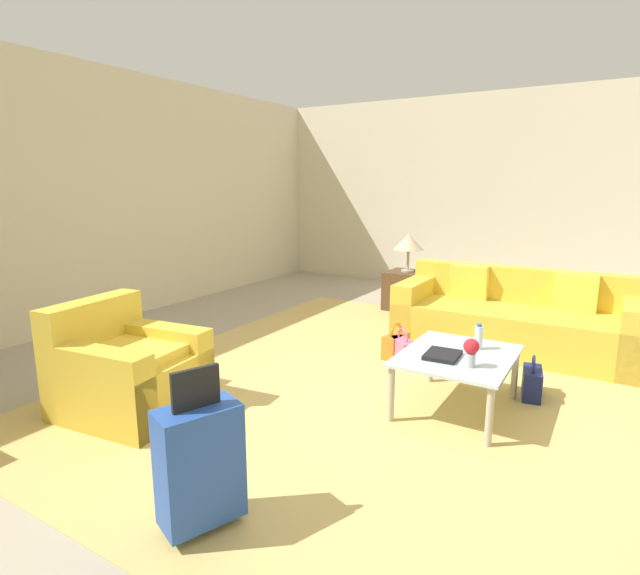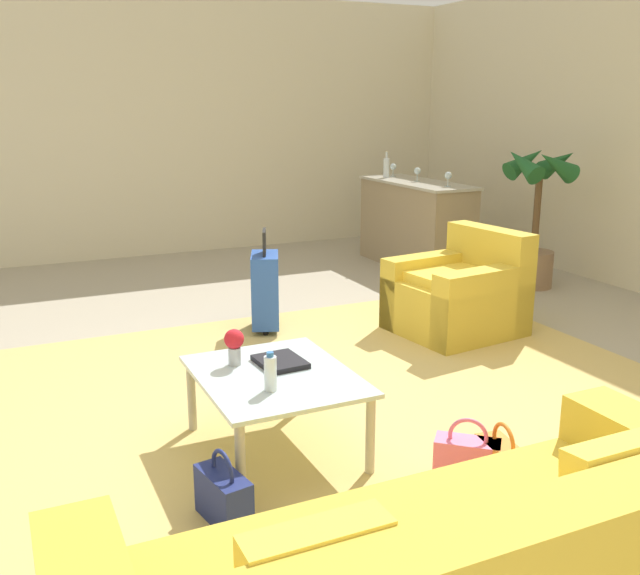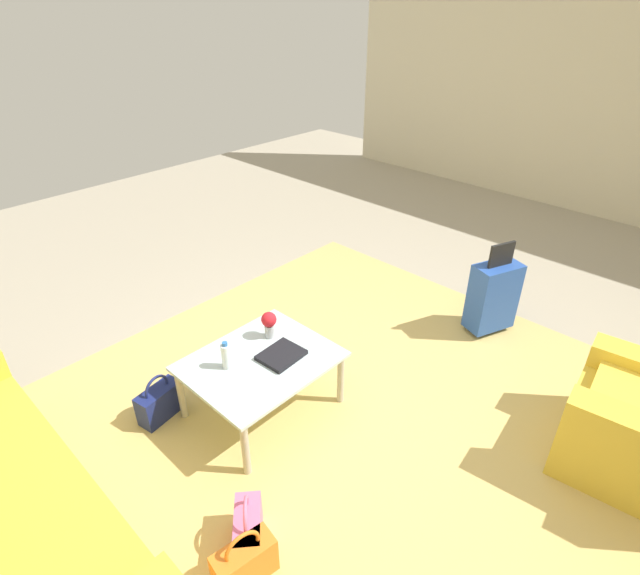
{
  "view_description": "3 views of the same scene",
  "coord_description": "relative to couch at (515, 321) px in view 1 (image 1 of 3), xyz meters",
  "views": [
    {
      "loc": [
        -3.2,
        -1.46,
        1.7
      ],
      "look_at": [
        -0.01,
        0.47,
        0.93
      ],
      "focal_mm": 28.0,
      "sensor_mm": 36.0,
      "label": 1
    },
    {
      "loc": [
        3.73,
        -1.78,
        1.86
      ],
      "look_at": [
        0.21,
        -0.14,
        0.84
      ],
      "focal_mm": 40.0,
      "sensor_mm": 36.0,
      "label": 2
    },
    {
      "loc": [
        2.04,
        1.61,
        2.6
      ],
      "look_at": [
        -0.06,
        -0.38,
        0.87
      ],
      "focal_mm": 28.0,
      "sensor_mm": 36.0,
      "label": 3
    }
  ],
  "objects": [
    {
      "name": "handbag_pink",
      "position": [
        -1.06,
        0.83,
        -0.17
      ],
      "size": [
        0.32,
        0.33,
        0.36
      ],
      "color": "pink",
      "rests_on": "ground"
    },
    {
      "name": "table_lamp",
      "position": [
        1.01,
        1.6,
        0.63
      ],
      "size": [
        0.41,
        0.41,
        0.52
      ],
      "color": "#ADA899",
      "rests_on": "side_table"
    },
    {
      "name": "coffee_table",
      "position": [
        -1.79,
        0.1,
        0.1
      ],
      "size": [
        0.97,
        0.8,
        0.45
      ],
      "color": "silver",
      "rests_on": "ground"
    },
    {
      "name": "handbag_navy",
      "position": [
        -1.25,
        -0.37,
        -0.17
      ],
      "size": [
        0.34,
        0.19,
        0.36
      ],
      "color": "navy",
      "rests_on": "ground"
    },
    {
      "name": "wall_right",
      "position": [
        2.87,
        0.6,
        1.26
      ],
      "size": [
        0.12,
        8.0,
        3.1
      ],
      "primitive_type": "cube",
      "color": "beige",
      "rests_on": "ground"
    },
    {
      "name": "wall_back",
      "position": [
        -2.19,
        4.66,
        1.26
      ],
      "size": [
        10.24,
        0.12,
        3.1
      ],
      "primitive_type": "cube",
      "color": "beige",
      "rests_on": "ground"
    },
    {
      "name": "handbag_orange",
      "position": [
        -0.93,
        0.95,
        -0.17
      ],
      "size": [
        0.34,
        0.19,
        0.36
      ],
      "color": "orange",
      "rests_on": "ground"
    },
    {
      "name": "couch",
      "position": [
        0.0,
        0.0,
        0.0
      ],
      "size": [
        0.96,
        2.36,
        0.84
      ],
      "color": "gold",
      "rests_on": "ground"
    },
    {
      "name": "side_table",
      "position": [
        1.01,
        1.6,
        -0.03
      ],
      "size": [
        0.54,
        0.54,
        0.53
      ],
      "primitive_type": "cube",
      "color": "#513823",
      "rests_on": "ground"
    },
    {
      "name": "area_rug",
      "position": [
        -1.59,
        0.8,
        -0.29
      ],
      "size": [
        5.2,
        4.4,
        0.01
      ],
      "primitive_type": "cube",
      "color": "tan",
      "rests_on": "ground"
    },
    {
      "name": "suitcase_blue",
      "position": [
        -3.79,
        0.8,
        0.06
      ],
      "size": [
        0.45,
        0.35,
        0.85
      ],
      "color": "#2851AD",
      "rests_on": "ground"
    },
    {
      "name": "armchair",
      "position": [
        -3.1,
        2.27,
        -0.0
      ],
      "size": [
        0.95,
        1.01,
        0.84
      ],
      "color": "gold",
      "rests_on": "ground"
    },
    {
      "name": "coffee_table_book",
      "position": [
        -1.91,
        0.18,
        0.17
      ],
      "size": [
        0.3,
        0.25,
        0.03
      ],
      "primitive_type": "cube",
      "rotation": [
        0.0,
        0.0,
        0.06
      ],
      "color": "black",
      "rests_on": "coffee_table"
    },
    {
      "name": "flower_vase",
      "position": [
        -2.01,
        -0.05,
        0.28
      ],
      "size": [
        0.11,
        0.11,
        0.21
      ],
      "color": "#B2B7BC",
      "rests_on": "coffee_table"
    },
    {
      "name": "ground_plane",
      "position": [
        -2.19,
        0.6,
        -0.29
      ],
      "size": [
        12.0,
        12.0,
        0.0
      ],
      "primitive_type": "plane",
      "color": "#A89E89"
    },
    {
      "name": "water_bottle",
      "position": [
        -1.59,
        0.0,
        0.25
      ],
      "size": [
        0.06,
        0.06,
        0.2
      ],
      "color": "silver",
      "rests_on": "coffee_table"
    }
  ]
}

